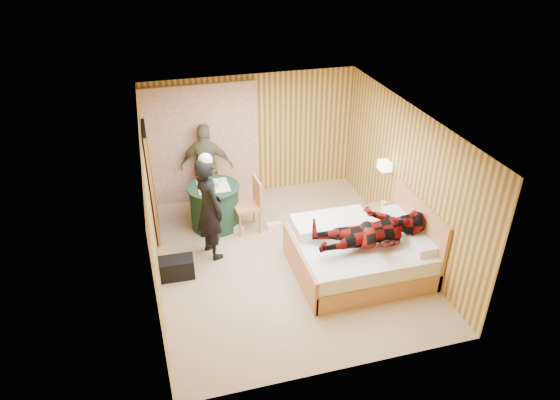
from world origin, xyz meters
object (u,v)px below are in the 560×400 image
object	(u,v)px
nightstand	(384,223)
woman_standing	(209,208)
wall_lamp	(385,166)
chair_near	(251,201)
man_at_table	(207,166)
round_table	(215,206)
man_on_bed	(374,224)
chair_far	(209,182)
duffel_bag	(175,268)
bed	(362,252)

from	to	relation	value
nightstand	woman_standing	size ratio (longest dim) A/B	0.33
wall_lamp	chair_near	xyz separation A→B (m)	(-2.27, 0.61, -0.71)
man_at_table	woman_standing	bearing A→B (deg)	98.12
chair_near	woman_standing	xyz separation A→B (m)	(-0.83, -0.60, 0.32)
wall_lamp	round_table	size ratio (longest dim) A/B	0.27
man_at_table	man_on_bed	size ratio (longest dim) A/B	0.97
nightstand	woman_standing	world-z (taller)	woman_standing
chair_far	woman_standing	distance (m)	1.68
chair_far	chair_near	xyz separation A→B (m)	(0.64, -1.03, 0.05)
man_at_table	chair_near	bearing A→B (deg)	135.15
round_table	duffel_bag	world-z (taller)	round_table
wall_lamp	bed	xyz separation A→B (m)	(-0.80, -1.06, -0.96)
duffel_bag	chair_near	bearing A→B (deg)	37.52
duffel_bag	man_at_table	xyz separation A→B (m)	(0.86, 2.16, 0.69)
nightstand	chair_near	xyz separation A→B (m)	(-2.23, 0.92, 0.29)
bed	chair_near	bearing A→B (deg)	131.25
woman_standing	man_at_table	world-z (taller)	woman_standing
wall_lamp	duffel_bag	bearing A→B (deg)	-173.03
wall_lamp	bed	distance (m)	1.64
woman_standing	man_on_bed	world-z (taller)	man_on_bed
bed	man_on_bed	xyz separation A→B (m)	(0.03, -0.23, 0.68)
duffel_bag	bed	bearing A→B (deg)	-9.43
bed	man_at_table	distance (m)	3.51
nightstand	man_at_table	distance (m)	3.54
duffel_bag	man_at_table	bearing A→B (deg)	70.13
man_at_table	chair_far	bearing A→B (deg)	107.56
wall_lamp	nightstand	bearing A→B (deg)	-97.93
round_table	chair_near	distance (m)	0.72
chair_near	man_on_bed	bearing A→B (deg)	34.28
nightstand	chair_far	size ratio (longest dim) A/B	0.65
round_table	duffel_bag	size ratio (longest dim) A/B	1.59
round_table	chair_far	distance (m)	0.76
round_table	woman_standing	size ratio (longest dim) A/B	0.52
bed	nightstand	xyz separation A→B (m)	(0.76, 0.75, -0.03)
chair_near	man_on_bed	xyz separation A→B (m)	(1.50, -1.90, 0.42)
duffel_bag	man_on_bed	world-z (taller)	man_on_bed
bed	man_at_table	size ratio (longest dim) A/B	1.25
bed	chair_near	xyz separation A→B (m)	(-1.47, 1.67, 0.26)
round_table	chair_near	xyz separation A→B (m)	(0.64, -0.29, 0.17)
nightstand	chair_near	distance (m)	2.43
round_table	man_on_bed	world-z (taller)	man_on_bed
chair_far	duffel_bag	size ratio (longest dim) A/B	1.55
bed	woman_standing	bearing A→B (deg)	154.91
bed	man_on_bed	size ratio (longest dim) A/B	1.21
woman_standing	bed	bearing A→B (deg)	-135.55
chair_far	wall_lamp	bearing A→B (deg)	-27.76
chair_near	man_at_table	size ratio (longest dim) A/B	0.59
nightstand	chair_far	bearing A→B (deg)	145.64
round_table	man_on_bed	distance (m)	3.11
chair_far	man_on_bed	size ratio (longest dim) A/B	0.53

